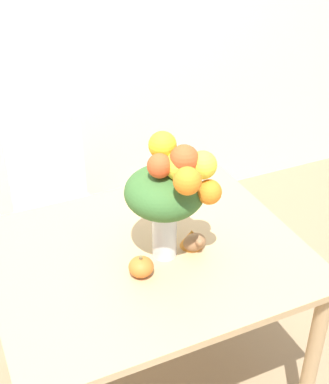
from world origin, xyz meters
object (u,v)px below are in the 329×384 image
object	(u,v)px
pumpkin	(141,267)
turkey_figurine	(193,240)
flower_vase	(169,190)
dining_chair_near_window	(59,214)

from	to	relation	value
pumpkin	turkey_figurine	bearing A→B (deg)	15.13
flower_vase	turkey_figurine	bearing A→B (deg)	5.12
flower_vase	turkey_figurine	world-z (taller)	flower_vase
flower_vase	turkey_figurine	xyz separation A→B (m)	(0.10, 0.01, -0.25)
pumpkin	turkey_figurine	distance (m)	0.25
flower_vase	dining_chair_near_window	xyz separation A→B (m)	(-0.22, 0.87, -0.58)
flower_vase	turkey_figurine	distance (m)	0.27
flower_vase	pumpkin	size ratio (longest dim) A/B	5.45
pumpkin	dining_chair_near_window	world-z (taller)	dining_chair_near_window
flower_vase	dining_chair_near_window	size ratio (longest dim) A/B	0.54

